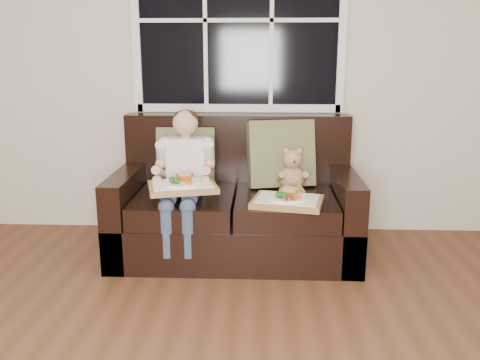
{
  "coord_description": "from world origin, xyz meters",
  "views": [
    {
      "loc": [
        0.38,
        -1.5,
        1.42
      ],
      "look_at": [
        0.24,
        1.85,
        0.57
      ],
      "focal_mm": 38.0,
      "sensor_mm": 36.0,
      "label": 1
    }
  ],
  "objects_px": {
    "loveseat": "(236,209)",
    "teddy_bear": "(292,173)",
    "child": "(184,167)",
    "tray_right": "(288,200)",
    "tray_left": "(183,185)"
  },
  "relations": [
    {
      "from": "tray_left",
      "to": "tray_right",
      "type": "bearing_deg",
      "value": -14.37
    },
    {
      "from": "teddy_bear",
      "to": "loveseat",
      "type": "bearing_deg",
      "value": 176.99
    },
    {
      "from": "teddy_bear",
      "to": "tray_left",
      "type": "distance_m",
      "value": 0.82
    },
    {
      "from": "teddy_bear",
      "to": "tray_left",
      "type": "height_order",
      "value": "teddy_bear"
    },
    {
      "from": "child",
      "to": "tray_left",
      "type": "height_order",
      "value": "child"
    },
    {
      "from": "loveseat",
      "to": "child",
      "type": "distance_m",
      "value": 0.5
    },
    {
      "from": "loveseat",
      "to": "teddy_bear",
      "type": "height_order",
      "value": "loveseat"
    },
    {
      "from": "child",
      "to": "tray_right",
      "type": "relative_size",
      "value": 1.76
    },
    {
      "from": "loveseat",
      "to": "tray_right",
      "type": "relative_size",
      "value": 3.34
    },
    {
      "from": "tray_right",
      "to": "tray_left",
      "type": "bearing_deg",
      "value": -167.37
    },
    {
      "from": "loveseat",
      "to": "child",
      "type": "xyz_separation_m",
      "value": [
        -0.35,
        -0.12,
        0.34
      ]
    },
    {
      "from": "child",
      "to": "tray_right",
      "type": "xyz_separation_m",
      "value": [
        0.7,
        -0.21,
        -0.17
      ]
    },
    {
      "from": "loveseat",
      "to": "teddy_bear",
      "type": "bearing_deg",
      "value": 2.95
    },
    {
      "from": "loveseat",
      "to": "teddy_bear",
      "type": "relative_size",
      "value": 5.21
    },
    {
      "from": "child",
      "to": "tray_right",
      "type": "distance_m",
      "value": 0.75
    }
  ]
}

